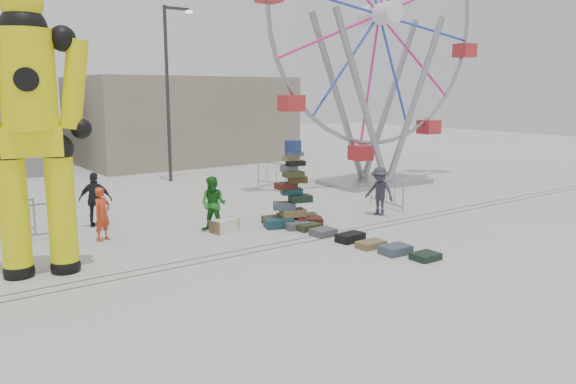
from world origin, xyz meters
TOP-DOWN VIEW (x-y plane):
  - ground at (0.00, 0.00)m, footprint 90.00×90.00m
  - track_line_near at (0.00, 0.60)m, footprint 40.00×0.04m
  - track_line_far at (0.00, 1.00)m, footprint 40.00×0.04m
  - building_right at (7.00, 20.00)m, footprint 12.00×8.00m
  - lamp_post_right at (3.09, 13.00)m, footprint 1.41×0.25m
  - suitcase_tower at (2.38, 2.51)m, footprint 2.11×1.73m
  - crash_test_dummy at (-5.22, 2.00)m, footprint 2.68×1.18m
  - ferris_wheel at (10.27, 6.77)m, footprint 11.41×3.16m
  - steamer_trunk at (0.18, 3.00)m, footprint 0.88×0.62m
  - row_case_0 at (2.36, 1.68)m, footprint 0.72×0.53m
  - row_case_1 at (2.32, 0.89)m, footprint 0.70×0.61m
  - row_case_2 at (2.52, -0.07)m, footprint 0.85×0.55m
  - row_case_3 at (2.54, -0.88)m, footprint 0.79×0.48m
  - row_case_4 at (2.64, -1.68)m, footprint 0.80×0.60m
  - row_case_5 at (2.87, -2.49)m, footprint 0.69×0.55m
  - barricade_dummy_c at (-4.78, 5.24)m, footprint 2.00×0.28m
  - barricade_wheel_front at (6.82, 2.69)m, footprint 0.49×1.98m
  - barricade_wheel_back at (6.10, 8.71)m, footprint 0.77×1.92m
  - pedestrian_red at (-3.09, 4.18)m, footprint 0.66×0.58m
  - pedestrian_green at (-0.03, 3.25)m, footprint 1.00×1.03m
  - pedestrian_black at (-2.72, 5.93)m, footprint 1.08×0.87m
  - pedestrian_grey at (5.64, 1.90)m, footprint 0.85×1.18m

SIDE VIEW (x-z plane):
  - ground at x=0.00m, z-range 0.00..0.00m
  - track_line_near at x=0.00m, z-range 0.00..0.01m
  - track_line_far at x=0.00m, z-range 0.00..0.01m
  - row_case_5 at x=2.87m, z-range 0.00..0.17m
  - row_case_3 at x=2.54m, z-range 0.00..0.19m
  - row_case_1 at x=2.32m, z-range 0.00..0.21m
  - row_case_0 at x=2.36m, z-range 0.00..0.21m
  - row_case_4 at x=2.64m, z-range 0.00..0.22m
  - row_case_2 at x=2.52m, z-range 0.00..0.24m
  - steamer_trunk at x=0.18m, z-range 0.00..0.38m
  - barricade_dummy_c at x=-4.78m, z-range 0.00..1.10m
  - barricade_wheel_front at x=6.82m, z-range 0.00..1.10m
  - barricade_wheel_back at x=6.10m, z-range 0.00..1.10m
  - suitcase_tower at x=2.38m, z-range -0.59..2.10m
  - pedestrian_red at x=-3.09m, z-range 0.00..1.53m
  - pedestrian_grey at x=5.64m, z-range 0.00..1.66m
  - pedestrian_green at x=-0.03m, z-range 0.00..1.68m
  - pedestrian_black at x=-2.72m, z-range 0.00..1.72m
  - building_right at x=7.00m, z-range 0.00..5.00m
  - crash_test_dummy at x=-5.22m, z-range 0.18..6.91m
  - lamp_post_right at x=3.09m, z-range 0.48..8.48m
  - ferris_wheel at x=10.27m, z-range -0.10..13.16m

